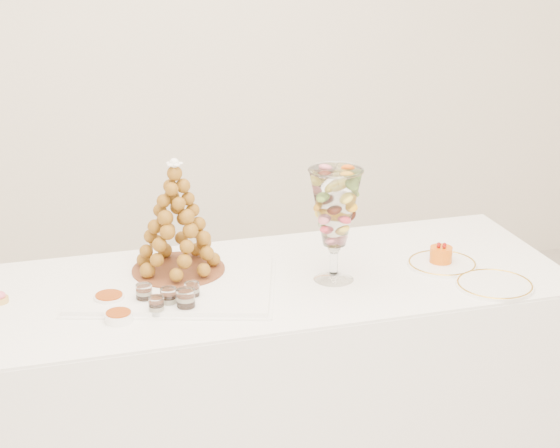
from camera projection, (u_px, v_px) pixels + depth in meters
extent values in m
cube|color=#EFE4D0|center=(164.00, 13.00, 4.37)|extent=(4.50, 0.04, 2.80)
cube|color=white|center=(276.00, 378.00, 3.22)|extent=(1.97, 0.85, 0.73)
cube|color=white|center=(275.00, 280.00, 3.10)|extent=(1.96, 0.84, 0.01)
cube|color=white|center=(174.00, 284.00, 3.02)|extent=(0.72, 0.62, 0.02)
cylinder|color=white|center=(334.00, 276.00, 3.09)|extent=(0.13, 0.13, 0.02)
cylinder|color=white|center=(334.00, 260.00, 3.07)|extent=(0.03, 0.03, 0.09)
sphere|color=white|center=(334.00, 247.00, 3.05)|extent=(0.04, 0.04, 0.04)
cylinder|color=white|center=(442.00, 264.00, 3.20)|extent=(0.24, 0.24, 0.01)
cylinder|color=white|center=(495.00, 285.00, 3.03)|extent=(0.25, 0.25, 0.01)
cylinder|color=white|center=(144.00, 295.00, 2.89)|extent=(0.06, 0.06, 0.07)
cylinder|color=white|center=(169.00, 299.00, 2.86)|extent=(0.06, 0.06, 0.07)
cylinder|color=white|center=(192.00, 292.00, 2.91)|extent=(0.05, 0.05, 0.06)
cylinder|color=white|center=(156.00, 307.00, 2.82)|extent=(0.05, 0.05, 0.06)
cylinder|color=white|center=(186.00, 301.00, 2.83)|extent=(0.07, 0.07, 0.08)
cylinder|color=white|center=(109.00, 300.00, 2.90)|extent=(0.09, 0.09, 0.03)
cylinder|color=white|center=(119.00, 317.00, 2.79)|extent=(0.08, 0.08, 0.03)
cylinder|color=brown|center=(178.00, 269.00, 3.11)|extent=(0.31, 0.31, 0.01)
cone|color=brown|center=(176.00, 216.00, 3.04)|extent=(0.32, 0.32, 0.37)
sphere|color=white|center=(174.00, 164.00, 2.98)|extent=(0.04, 0.04, 0.04)
cylinder|color=#E15F0A|center=(441.00, 254.00, 3.19)|extent=(0.08, 0.08, 0.05)
sphere|color=#810904|center=(445.00, 245.00, 3.19)|extent=(0.01, 0.01, 0.01)
sphere|color=#810904|center=(439.00, 244.00, 3.19)|extent=(0.01, 0.01, 0.01)
sphere|color=#810904|center=(438.00, 246.00, 3.18)|extent=(0.01, 0.01, 0.01)
sphere|color=#810904|center=(444.00, 247.00, 3.17)|extent=(0.01, 0.01, 0.01)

